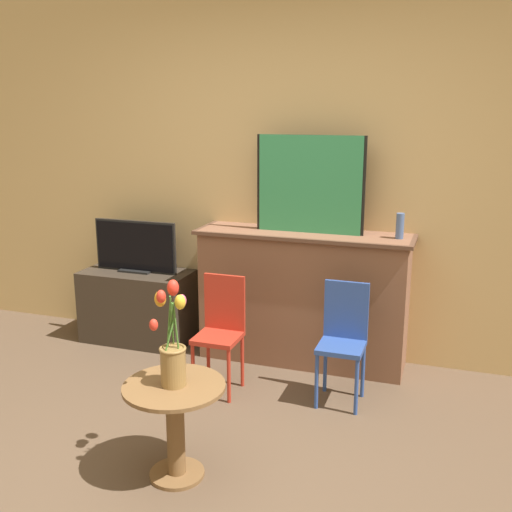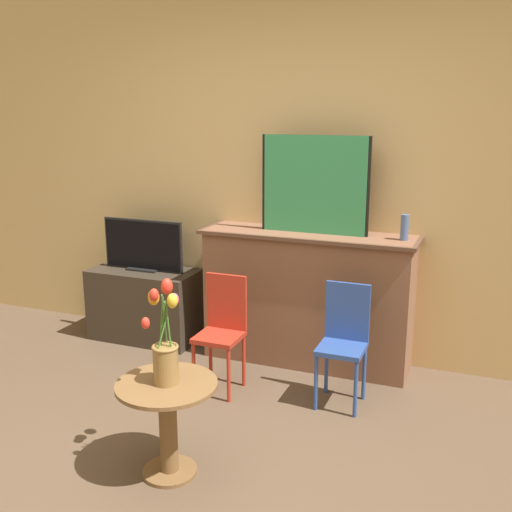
% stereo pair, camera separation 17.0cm
% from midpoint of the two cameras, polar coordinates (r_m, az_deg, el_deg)
% --- Properties ---
extents(wall_back, '(8.00, 0.06, 2.70)m').
position_cam_midpoint_polar(wall_back, '(4.35, 5.37, 8.02)').
color(wall_back, tan).
rests_on(wall_back, ground).
extents(fireplace_mantel, '(1.51, 0.43, 0.95)m').
position_cam_midpoint_polar(fireplace_mantel, '(4.28, 6.04, -3.87)').
color(fireplace_mantel, brown).
rests_on(fireplace_mantel, ground).
extents(painting, '(0.75, 0.03, 0.66)m').
position_cam_midpoint_polar(painting, '(4.11, 6.78, 6.74)').
color(painting, black).
rests_on(painting, fireplace_mantel).
extents(mantel_candle, '(0.05, 0.05, 0.17)m').
position_cam_midpoint_polar(mantel_candle, '(4.03, 15.15, 2.64)').
color(mantel_candle, '#4C6699').
rests_on(mantel_candle, fireplace_mantel).
extents(tv_stand, '(0.84, 0.42, 0.56)m').
position_cam_midpoint_polar(tv_stand, '(4.82, -9.50, -4.56)').
color(tv_stand, '#382D23').
rests_on(tv_stand, ground).
extents(tv_monitor, '(0.68, 0.12, 0.40)m').
position_cam_midpoint_polar(tv_monitor, '(4.70, -9.69, 0.94)').
color(tv_monitor, black).
rests_on(tv_monitor, tv_stand).
extents(chair_red, '(0.28, 0.28, 0.75)m').
position_cam_midpoint_polar(chair_red, '(3.88, -1.97, -6.64)').
color(chair_red, '#B22D1E').
rests_on(chair_red, ground).
extents(chair_blue, '(0.28, 0.28, 0.75)m').
position_cam_midpoint_polar(chair_blue, '(3.76, 9.68, -7.57)').
color(chair_blue, '#2D4C99').
rests_on(chair_blue, ground).
extents(side_table, '(0.50, 0.50, 0.50)m').
position_cam_midpoint_polar(side_table, '(3.07, -6.79, -14.81)').
color(side_table, brown).
rests_on(side_table, ground).
extents(vase_tulips, '(0.18, 0.25, 0.49)m').
position_cam_midpoint_polar(vase_tulips, '(2.93, -7.02, -8.53)').
color(vase_tulips, olive).
rests_on(vase_tulips, side_table).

